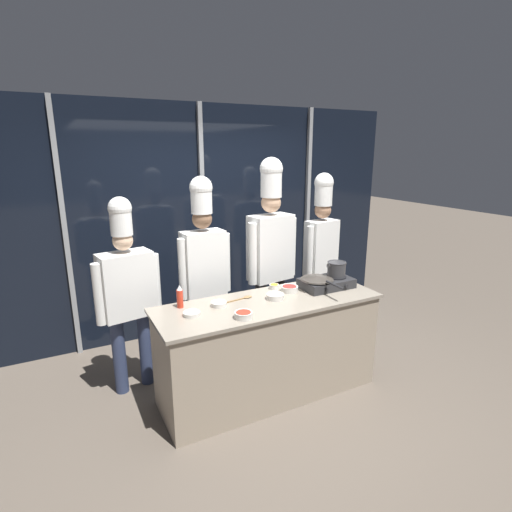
# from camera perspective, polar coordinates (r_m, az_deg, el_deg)

# --- Properties ---
(ground_plane) EXTENTS (24.00, 24.00, 0.00)m
(ground_plane) POSITION_cam_1_polar(r_m,az_deg,el_deg) (3.93, 1.77, -18.82)
(ground_plane) COLOR brown
(window_wall_back) EXTENTS (5.29, 0.09, 2.70)m
(window_wall_back) POSITION_cam_1_polar(r_m,az_deg,el_deg) (4.86, -7.73, 4.96)
(window_wall_back) COLOR black
(window_wall_back) RESTS_ON ground_plane
(demo_counter) EXTENTS (2.01, 0.68, 0.91)m
(demo_counter) POSITION_cam_1_polar(r_m,az_deg,el_deg) (3.70, 1.83, -12.99)
(demo_counter) COLOR gray
(demo_counter) RESTS_ON ground_plane
(portable_stove) EXTENTS (0.49, 0.32, 0.10)m
(portable_stove) POSITION_cam_1_polar(r_m,az_deg,el_deg) (3.89, 10.02, -3.79)
(portable_stove) COLOR #28282B
(portable_stove) RESTS_ON demo_counter
(frying_pan) EXTENTS (0.31, 0.54, 0.04)m
(frying_pan) POSITION_cam_1_polar(r_m,az_deg,el_deg) (3.80, 8.75, -3.11)
(frying_pan) COLOR #38332D
(frying_pan) RESTS_ON portable_stove
(stock_pot) EXTENTS (0.20, 0.18, 0.14)m
(stock_pot) POSITION_cam_1_polar(r_m,az_deg,el_deg) (3.92, 11.42, -1.78)
(stock_pot) COLOR #333335
(stock_pot) RESTS_ON portable_stove
(squeeze_bottle_chili) EXTENTS (0.05, 0.05, 0.20)m
(squeeze_bottle_chili) POSITION_cam_1_polar(r_m,az_deg,el_deg) (3.40, -10.82, -5.76)
(squeeze_bottle_chili) COLOR red
(squeeze_bottle_chili) RESTS_ON demo_counter
(prep_bowl_bean_sprouts) EXTENTS (0.16, 0.16, 0.05)m
(prep_bowl_bean_sprouts) POSITION_cam_1_polar(r_m,az_deg,el_deg) (3.55, 2.76, -5.72)
(prep_bowl_bean_sprouts) COLOR silver
(prep_bowl_bean_sprouts) RESTS_ON demo_counter
(prep_bowl_garlic) EXTENTS (0.14, 0.14, 0.03)m
(prep_bowl_garlic) POSITION_cam_1_polar(r_m,az_deg,el_deg) (3.25, -9.17, -8.09)
(prep_bowl_garlic) COLOR silver
(prep_bowl_garlic) RESTS_ON demo_counter
(prep_bowl_carrots) EXTENTS (0.09, 0.09, 0.04)m
(prep_bowl_carrots) POSITION_cam_1_polar(r_m,az_deg,el_deg) (3.80, 2.62, -4.34)
(prep_bowl_carrots) COLOR silver
(prep_bowl_carrots) RESTS_ON demo_counter
(prep_bowl_chili_flakes) EXTENTS (0.15, 0.15, 0.05)m
(prep_bowl_chili_flakes) POSITION_cam_1_polar(r_m,az_deg,el_deg) (3.17, -1.80, -8.35)
(prep_bowl_chili_flakes) COLOR silver
(prep_bowl_chili_flakes) RESTS_ON demo_counter
(prep_bowl_onion) EXTENTS (0.13, 0.13, 0.04)m
(prep_bowl_onion) POSITION_cam_1_polar(r_m,az_deg,el_deg) (3.41, -5.33, -6.79)
(prep_bowl_onion) COLOR silver
(prep_bowl_onion) RESTS_ON demo_counter
(prep_bowl_bell_pepper) EXTENTS (0.16, 0.16, 0.05)m
(prep_bowl_bell_pepper) POSITION_cam_1_polar(r_m,az_deg,el_deg) (3.74, 4.79, -4.61)
(prep_bowl_bell_pepper) COLOR silver
(prep_bowl_bell_pepper) RESTS_ON demo_counter
(serving_spoon_slotted) EXTENTS (0.27, 0.07, 0.02)m
(serving_spoon_slotted) POSITION_cam_1_polar(r_m,az_deg,el_deg) (3.57, -1.67, -5.99)
(serving_spoon_slotted) COLOR olive
(serving_spoon_slotted) RESTS_ON demo_counter
(chef_head) EXTENTS (0.59, 0.31, 1.81)m
(chef_head) POSITION_cam_1_polar(r_m,az_deg,el_deg) (3.74, -17.96, -4.18)
(chef_head) COLOR #2D3856
(chef_head) RESTS_ON ground_plane
(chef_sous) EXTENTS (0.54, 0.24, 1.95)m
(chef_sous) POSITION_cam_1_polar(r_m,az_deg,el_deg) (3.90, -7.49, -0.67)
(chef_sous) COLOR #2D3856
(chef_sous) RESTS_ON ground_plane
(chef_line) EXTENTS (0.60, 0.31, 2.12)m
(chef_line) POSITION_cam_1_polar(r_m,az_deg,el_deg) (4.16, 2.12, 1.50)
(chef_line) COLOR #232326
(chef_line) RESTS_ON ground_plane
(chef_pastry) EXTENTS (0.49, 0.26, 1.94)m
(chef_pastry) POSITION_cam_1_polar(r_m,az_deg,el_deg) (4.60, 9.34, 1.80)
(chef_pastry) COLOR #2D3856
(chef_pastry) RESTS_ON ground_plane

